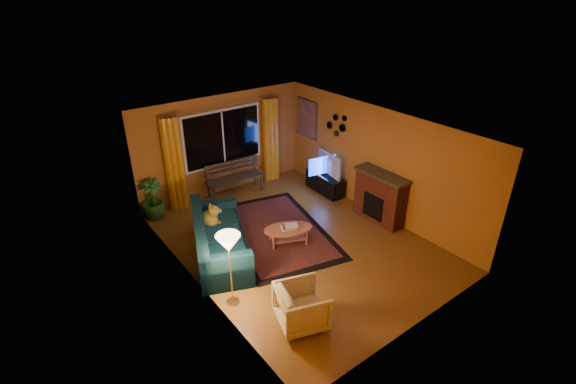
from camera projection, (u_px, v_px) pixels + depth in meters
floor at (297, 242)px, 8.77m from camera, size 4.50×6.00×0.02m
ceiling at (298, 127)px, 7.61m from camera, size 4.50×6.00×0.02m
wall_back at (222, 145)px, 10.32m from camera, size 4.50×0.02×2.50m
wall_left at (191, 225)px, 6.98m from camera, size 0.02×6.00×2.50m
wall_right at (376, 161)px, 9.39m from camera, size 0.02×6.00×2.50m
window at (223, 138)px, 10.19m from camera, size 2.00×0.02×1.30m
curtain_rod at (222, 106)px, 9.79m from camera, size 3.20×0.03×0.03m
curtain_left at (174, 164)px, 9.57m from camera, size 0.36×0.36×2.24m
curtain_right at (270, 140)px, 11.01m from camera, size 0.36×0.36×2.24m
bench at (236, 186)px, 10.59m from camera, size 1.50×0.54×0.44m
potted_plant at (153, 199)px, 9.43m from camera, size 0.64×0.64×0.94m
sofa at (220, 238)px, 8.10m from camera, size 1.70×2.39×0.89m
dog at (210, 217)px, 8.38m from camera, size 0.29×0.40×0.44m
armchair at (302, 305)px, 6.53m from camera, size 0.89×0.92×0.76m
floor_lamp at (231, 271)px, 6.82m from camera, size 0.23×0.23×1.35m
rug at (276, 231)px, 9.09m from camera, size 2.66×3.53×0.02m
coffee_table at (288, 236)px, 8.63m from camera, size 1.33×1.33×0.37m
tv_console at (325, 183)px, 10.70m from camera, size 0.43×1.16×0.48m
television at (326, 164)px, 10.46m from camera, size 0.31×1.00×0.57m
fireplace at (380, 198)px, 9.32m from camera, size 0.40×1.20×1.10m
mirror_cluster at (336, 124)px, 10.04m from camera, size 0.06×0.60×0.56m
painting at (306, 118)px, 10.93m from camera, size 0.04×0.76×0.96m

